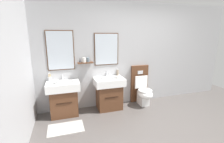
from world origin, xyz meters
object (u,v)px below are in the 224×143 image
at_px(vanity_sink_left, 64,97).
at_px(soap_dispenser, 118,73).
at_px(vanity_sink_right, 109,92).
at_px(toilet, 142,90).
at_px(toothbrush_cup, 50,79).

height_order(vanity_sink_left, soap_dispenser, soap_dispenser).
bearing_deg(vanity_sink_right, toilet, 0.62).
bearing_deg(toilet, toothbrush_cup, 175.90).
bearing_deg(toilet, soap_dispenser, 164.73).
xyz_separation_m(toothbrush_cup, soap_dispenser, (1.62, 0.01, 0.02)).
bearing_deg(vanity_sink_left, toothbrush_cup, 148.01).
relative_size(vanity_sink_right, toilet, 0.78).
relative_size(vanity_sink_left, toothbrush_cup, 3.94).
xyz_separation_m(vanity_sink_right, soap_dispenser, (0.28, 0.18, 0.44)).
height_order(vanity_sink_left, toothbrush_cup, toothbrush_cup).
xyz_separation_m(vanity_sink_right, toilet, (0.91, 0.01, -0.04)).
bearing_deg(toilet, vanity_sink_right, -179.38).
distance_m(vanity_sink_right, toilet, 0.91).
distance_m(toilet, toothbrush_cup, 2.30).
relative_size(vanity_sink_right, toothbrush_cup, 3.94).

